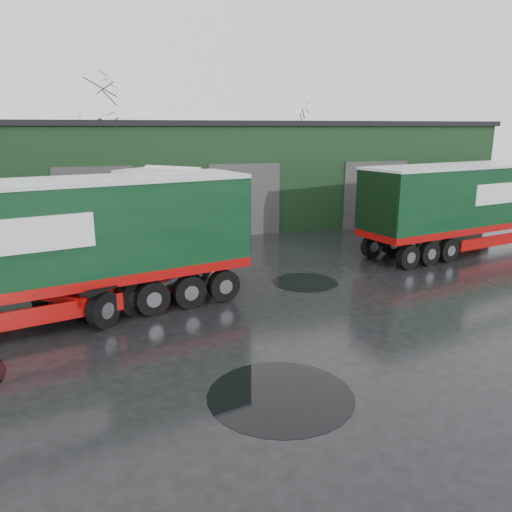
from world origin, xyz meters
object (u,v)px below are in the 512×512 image
at_px(warehouse, 223,170).
at_px(wash_bucket, 232,279).
at_px(trailer_left, 25,255).
at_px(tree_back_b, 290,153).
at_px(tree_back_a, 102,143).
at_px(hero_tractor, 127,237).
at_px(lorry_right, 472,207).

bearing_deg(warehouse, wash_bucket, -100.20).
relative_size(warehouse, trailer_left, 2.27).
relative_size(warehouse, tree_back_b, 4.32).
bearing_deg(trailer_left, tree_back_a, -19.50).
bearing_deg(trailer_left, hero_tractor, -75.83).
relative_size(wash_bucket, tree_back_b, 0.05).
relative_size(warehouse, tree_back_a, 3.41).
height_order(warehouse, tree_back_b, tree_back_b).
bearing_deg(hero_tractor, tree_back_b, 103.10).
height_order(tree_back_a, tree_back_b, tree_back_a).
relative_size(hero_tractor, lorry_right, 0.44).
bearing_deg(wash_bucket, hero_tractor, -169.03).
bearing_deg(hero_tractor, warehouse, 109.97).
xyz_separation_m(warehouse, lorry_right, (9.96, -12.29, -1.02)).
distance_m(warehouse, tree_back_b, 12.82).
distance_m(warehouse, hero_tractor, 16.83).
xyz_separation_m(lorry_right, tree_back_a, (-17.96, 22.29, 2.61)).
height_order(warehouse, tree_back_a, tree_back_a).
height_order(trailer_left, tree_back_a, tree_back_a).
xyz_separation_m(lorry_right, tree_back_b, (-1.96, 22.29, 1.61)).
bearing_deg(lorry_right, tree_back_b, 170.58).
bearing_deg(tree_back_b, lorry_right, -84.98).
bearing_deg(tree_back_b, warehouse, -128.66).
bearing_deg(wash_bucket, tree_back_a, 102.18).
height_order(wash_bucket, tree_back_b, tree_back_b).
height_order(hero_tractor, tree_back_a, tree_back_a).
height_order(trailer_left, tree_back_b, tree_back_b).
relative_size(warehouse, hero_tractor, 4.51).
relative_size(lorry_right, tree_back_b, 2.17).
relative_size(hero_tractor, wash_bucket, 21.05).
xyz_separation_m(tree_back_a, tree_back_b, (16.00, 0.00, -1.00)).
relative_size(trailer_left, lorry_right, 0.88).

